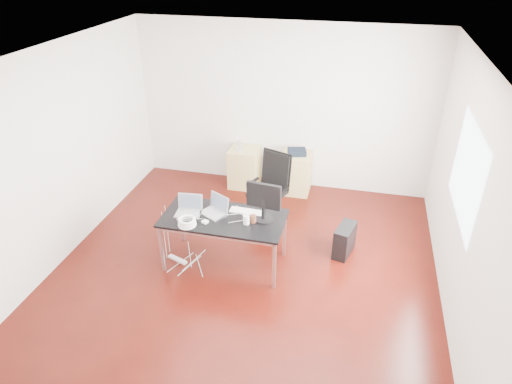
% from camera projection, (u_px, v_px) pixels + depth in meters
% --- Properties ---
extents(room_shell, '(5.00, 5.00, 5.00)m').
position_uv_depth(room_shell, '(248.00, 174.00, 5.50)').
color(room_shell, '#330A05').
rests_on(room_shell, ground).
extents(desk, '(1.60, 0.80, 0.73)m').
position_uv_depth(desk, '(224.00, 221.00, 5.94)').
color(desk, black).
rests_on(desk, ground).
extents(office_chair, '(0.62, 0.63, 1.08)m').
position_uv_depth(office_chair, '(271.00, 185.00, 6.94)').
color(office_chair, black).
rests_on(office_chair, ground).
extents(filing_cabinet_left, '(0.50, 0.50, 0.70)m').
position_uv_depth(filing_cabinet_left, '(244.00, 167.00, 8.04)').
color(filing_cabinet_left, tan).
rests_on(filing_cabinet_left, ground).
extents(filing_cabinet_right, '(0.50, 0.50, 0.70)m').
position_uv_depth(filing_cabinet_right, '(296.00, 173.00, 7.85)').
color(filing_cabinet_right, tan).
rests_on(filing_cabinet_right, ground).
extents(pc_tower, '(0.31, 0.49, 0.44)m').
position_uv_depth(pc_tower, '(344.00, 240.00, 6.34)').
color(pc_tower, black).
rests_on(pc_tower, ground).
extents(wastebasket, '(0.27, 0.27, 0.28)m').
position_uv_depth(wastebasket, '(290.00, 182.00, 7.99)').
color(wastebasket, black).
rests_on(wastebasket, ground).
extents(power_strip, '(0.30, 0.16, 0.04)m').
position_uv_depth(power_strip, '(178.00, 259.00, 6.29)').
color(power_strip, white).
rests_on(power_strip, ground).
extents(laptop_left, '(0.35, 0.28, 0.23)m').
position_uv_depth(laptop_left, '(189.00, 209.00, 5.98)').
color(laptop_left, silver).
rests_on(laptop_left, desk).
extents(laptop_right, '(0.41, 0.38, 0.23)m').
position_uv_depth(laptop_right, '(215.00, 209.00, 5.98)').
color(laptop_right, silver).
rests_on(laptop_right, desk).
extents(monitor, '(0.45, 0.26, 0.51)m').
position_uv_depth(monitor, '(264.00, 200.00, 5.74)').
color(monitor, black).
rests_on(monitor, desk).
extents(keyboard, '(0.45, 0.16, 0.02)m').
position_uv_depth(keyboard, '(246.00, 212.00, 6.01)').
color(keyboard, white).
rests_on(keyboard, desk).
extents(cup_white, '(0.09, 0.09, 0.12)m').
position_uv_depth(cup_white, '(246.00, 220.00, 5.75)').
color(cup_white, white).
rests_on(cup_white, desk).
extents(cup_brown, '(0.08, 0.08, 0.10)m').
position_uv_depth(cup_brown, '(253.00, 219.00, 5.78)').
color(cup_brown, brown).
rests_on(cup_brown, desk).
extents(cable_coil, '(0.24, 0.24, 0.11)m').
position_uv_depth(cable_coil, '(187.00, 222.00, 5.71)').
color(cable_coil, white).
rests_on(cable_coil, desk).
extents(power_adapter, '(0.09, 0.09, 0.03)m').
position_uv_depth(power_adapter, '(205.00, 222.00, 5.79)').
color(power_adapter, white).
rests_on(power_adapter, desk).
extents(speaker, '(0.09, 0.08, 0.18)m').
position_uv_depth(speaker, '(239.00, 146.00, 7.77)').
color(speaker, '#9E9E9E').
rests_on(speaker, filing_cabinet_left).
extents(navy_garment, '(0.35, 0.31, 0.09)m').
position_uv_depth(navy_garment, '(297.00, 152.00, 7.66)').
color(navy_garment, black).
rests_on(navy_garment, filing_cabinet_right).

